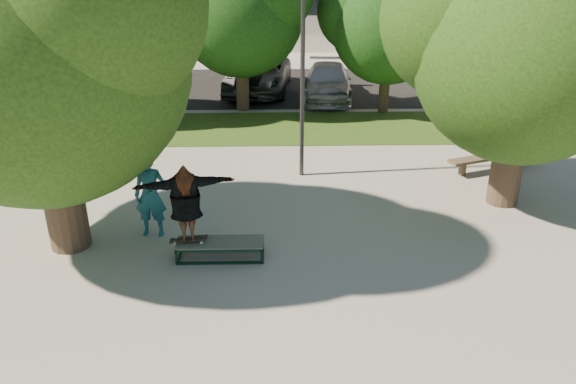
{
  "coord_description": "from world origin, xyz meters",
  "views": [
    {
      "loc": [
        0.25,
        -9.84,
        5.98
      ],
      "look_at": [
        0.51,
        0.6,
        1.4
      ],
      "focal_mm": 35.0,
      "sensor_mm": 36.0,
      "label": 1
    }
  ],
  "objects_px": {
    "tree_left": "(32,37)",
    "tree_right": "(523,37)",
    "lamppost": "(303,64)",
    "grind_box": "(221,249)",
    "bystander": "(150,195)",
    "car_silver_a": "(118,69)",
    "car_dark": "(250,77)",
    "car_silver_b": "(328,82)",
    "car_grey": "(259,74)",
    "bench": "(495,157)"
  },
  "relations": [
    {
      "from": "tree_left",
      "to": "car_silver_b",
      "type": "relative_size",
      "value": 1.47
    },
    {
      "from": "tree_left",
      "to": "car_silver_a",
      "type": "xyz_separation_m",
      "value": [
        -2.7,
        15.41,
        -3.68
      ]
    },
    {
      "from": "car_dark",
      "to": "car_grey",
      "type": "height_order",
      "value": "car_grey"
    },
    {
      "from": "tree_right",
      "to": "bystander",
      "type": "distance_m",
      "value": 9.12
    },
    {
      "from": "car_silver_b",
      "to": "bench",
      "type": "bearing_deg",
      "value": -59.59
    },
    {
      "from": "car_grey",
      "to": "tree_right",
      "type": "bearing_deg",
      "value": -56.8
    },
    {
      "from": "tree_right",
      "to": "grind_box",
      "type": "xyz_separation_m",
      "value": [
        -6.82,
        -2.68,
        -3.9
      ]
    },
    {
      "from": "bench",
      "to": "car_silver_a",
      "type": "bearing_deg",
      "value": 119.71
    },
    {
      "from": "tree_right",
      "to": "car_silver_b",
      "type": "height_order",
      "value": "tree_right"
    },
    {
      "from": "tree_left",
      "to": "tree_right",
      "type": "xyz_separation_m",
      "value": [
        10.21,
        1.99,
        -0.33
      ]
    },
    {
      "from": "car_silver_b",
      "to": "car_silver_a",
      "type": "bearing_deg",
      "value": 168.83
    },
    {
      "from": "grind_box",
      "to": "car_silver_b",
      "type": "distance_m",
      "value": 13.8
    },
    {
      "from": "tree_right",
      "to": "lamppost",
      "type": "bearing_deg",
      "value": 158.72
    },
    {
      "from": "car_grey",
      "to": "grind_box",
      "type": "bearing_deg",
      "value": -86.48
    },
    {
      "from": "tree_left",
      "to": "car_silver_a",
      "type": "distance_m",
      "value": 16.07
    },
    {
      "from": "grind_box",
      "to": "car_dark",
      "type": "relative_size",
      "value": 0.4
    },
    {
      "from": "tree_left",
      "to": "lamppost",
      "type": "height_order",
      "value": "tree_left"
    },
    {
      "from": "grind_box",
      "to": "bystander",
      "type": "distance_m",
      "value": 2.08
    },
    {
      "from": "tree_left",
      "to": "car_silver_a",
      "type": "height_order",
      "value": "tree_left"
    },
    {
      "from": "grind_box",
      "to": "bench",
      "type": "distance_m",
      "value": 8.93
    },
    {
      "from": "bystander",
      "to": "car_grey",
      "type": "height_order",
      "value": "bystander"
    },
    {
      "from": "lamppost",
      "to": "grind_box",
      "type": "height_order",
      "value": "lamppost"
    },
    {
      "from": "tree_right",
      "to": "car_silver_a",
      "type": "distance_m",
      "value": 18.92
    },
    {
      "from": "car_silver_a",
      "to": "car_dark",
      "type": "height_order",
      "value": "car_silver_a"
    },
    {
      "from": "grind_box",
      "to": "bystander",
      "type": "height_order",
      "value": "bystander"
    },
    {
      "from": "tree_left",
      "to": "bystander",
      "type": "xyz_separation_m",
      "value": [
        1.79,
        0.39,
        -3.45
      ]
    },
    {
      "from": "tree_left",
      "to": "lamppost",
      "type": "xyz_separation_m",
      "value": [
        5.29,
        3.91,
        -1.27
      ]
    },
    {
      "from": "lamppost",
      "to": "grind_box",
      "type": "xyz_separation_m",
      "value": [
        -1.9,
        -4.59,
        -2.96
      ]
    },
    {
      "from": "car_silver_a",
      "to": "car_silver_b",
      "type": "xyz_separation_m",
      "value": [
        9.52,
        -2.73,
        -0.05
      ]
    },
    {
      "from": "tree_right",
      "to": "lamppost",
      "type": "relative_size",
      "value": 1.07
    },
    {
      "from": "tree_right",
      "to": "grind_box",
      "type": "height_order",
      "value": "tree_right"
    },
    {
      "from": "tree_left",
      "to": "grind_box",
      "type": "xyz_separation_m",
      "value": [
        3.39,
        -0.69,
        -4.23
      ]
    },
    {
      "from": "car_dark",
      "to": "tree_right",
      "type": "bearing_deg",
      "value": -50.77
    },
    {
      "from": "lamppost",
      "to": "tree_right",
      "type": "bearing_deg",
      "value": -21.28
    },
    {
      "from": "car_silver_b",
      "to": "tree_right",
      "type": "bearing_deg",
      "value": -67.55
    },
    {
      "from": "car_dark",
      "to": "car_grey",
      "type": "xyz_separation_m",
      "value": [
        0.39,
        0.41,
        0.03
      ]
    },
    {
      "from": "car_dark",
      "to": "lamppost",
      "type": "bearing_deg",
      "value": -70.27
    },
    {
      "from": "bystander",
      "to": "bench",
      "type": "xyz_separation_m",
      "value": [
        9.1,
        3.76,
        -0.58
      ]
    },
    {
      "from": "car_dark",
      "to": "grind_box",
      "type": "bearing_deg",
      "value": -81.24
    },
    {
      "from": "bystander",
      "to": "car_grey",
      "type": "xyz_separation_m",
      "value": [
        2.07,
        13.62,
        -0.2
      ]
    },
    {
      "from": "lamppost",
      "to": "bystander",
      "type": "relative_size",
      "value": 3.15
    },
    {
      "from": "lamppost",
      "to": "bystander",
      "type": "height_order",
      "value": "lamppost"
    },
    {
      "from": "tree_left",
      "to": "car_dark",
      "type": "bearing_deg",
      "value": 75.67
    },
    {
      "from": "bench",
      "to": "bystander",
      "type": "bearing_deg",
      "value": -178.25
    },
    {
      "from": "grind_box",
      "to": "bystander",
      "type": "xyz_separation_m",
      "value": [
        -1.6,
        1.08,
        0.78
      ]
    },
    {
      "from": "car_silver_a",
      "to": "car_dark",
      "type": "relative_size",
      "value": 0.98
    },
    {
      "from": "lamppost",
      "to": "car_grey",
      "type": "distance_m",
      "value": 10.48
    },
    {
      "from": "lamppost",
      "to": "car_dark",
      "type": "bearing_deg",
      "value": 100.63
    },
    {
      "from": "car_silver_b",
      "to": "tree_left",
      "type": "bearing_deg",
      "value": -113.44
    },
    {
      "from": "grind_box",
      "to": "car_grey",
      "type": "relative_size",
      "value": 0.32
    }
  ]
}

